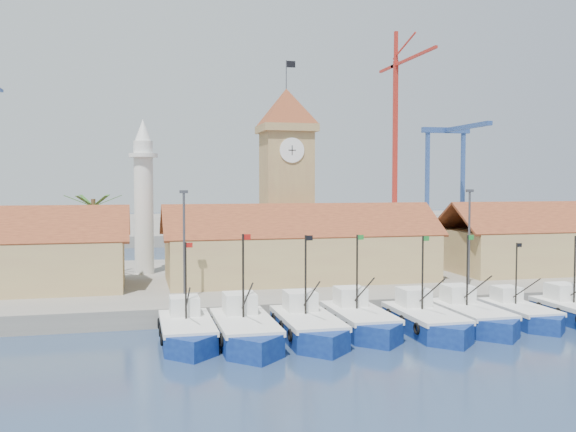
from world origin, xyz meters
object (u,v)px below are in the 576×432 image
object	(u,v)px
clock_tower	(286,175)
boat_4	(427,323)
boat_0	(187,333)
minaret	(144,196)

from	to	relation	value
clock_tower	boat_4	bearing A→B (deg)	-78.13
boat_0	minaret	xyz separation A→B (m)	(-2.48, 25.05, 8.97)
boat_0	boat_4	bearing A→B (deg)	-3.24
minaret	boat_0	bearing A→B (deg)	-84.34
clock_tower	boat_0	bearing A→B (deg)	-118.51
boat_4	minaret	xyz separation A→B (m)	(-20.05, 26.04, 8.95)
boat_0	clock_tower	world-z (taller)	clock_tower
boat_4	minaret	size ratio (longest dim) A/B	0.61
boat_4	minaret	world-z (taller)	minaret
clock_tower	minaret	bearing A→B (deg)	172.39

